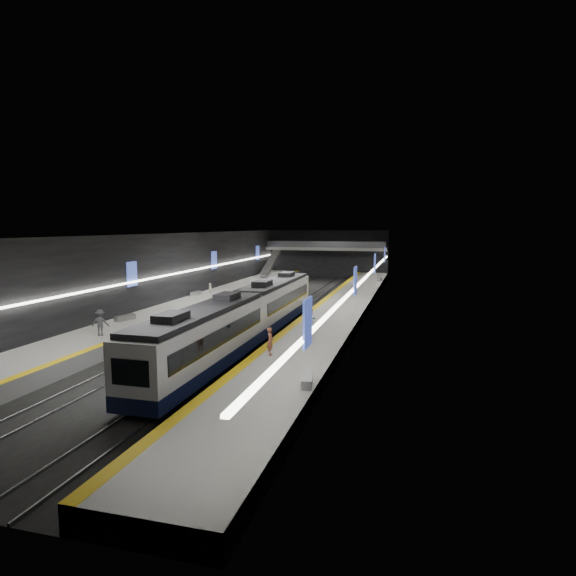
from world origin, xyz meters
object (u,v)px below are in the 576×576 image
(passenger_right_b, at_px, (311,320))
(bench_right_near, at_px, (307,380))
(passenger_left_a, at_px, (210,291))
(passenger_left_b, at_px, (100,323))
(escalator, at_px, (270,264))
(passenger_right_a, at_px, (270,342))
(bench_right_far, at_px, (379,279))
(bench_left_far, at_px, (195,293))
(bench_left_near, at_px, (125,318))
(train, at_px, (247,315))

(passenger_right_b, bearing_deg, bench_right_near, -137.18)
(passenger_left_a, height_order, passenger_left_b, passenger_left_b)
(escalator, height_order, passenger_right_a, escalator)
(bench_right_far, height_order, passenger_right_a, passenger_right_a)
(bench_right_near, bearing_deg, escalator, 97.94)
(bench_right_far, distance_m, passenger_right_b, 35.15)
(passenger_left_a, bearing_deg, bench_right_near, 14.01)
(bench_right_near, relative_size, passenger_right_b, 1.08)
(escalator, distance_m, passenger_left_a, 24.18)
(escalator, xyz_separation_m, passenger_right_b, (14.69, -37.63, -1.02))
(bench_left_far, distance_m, bench_right_near, 32.70)
(passenger_left_b, bearing_deg, bench_right_far, -131.68)
(escalator, xyz_separation_m, bench_left_near, (-1.08, -37.32, -1.68))
(passenger_right_b, bearing_deg, passenger_right_a, -156.93)
(passenger_right_a, bearing_deg, bench_left_far, 16.72)
(escalator, relative_size, bench_right_far, 4.14)
(passenger_right_a, bearing_deg, bench_left_near, 45.29)
(train, relative_size, bench_right_far, 15.53)
(train, height_order, passenger_right_b, train)
(bench_right_near, relative_size, passenger_left_b, 1.01)
(train, xyz_separation_m, bench_left_near, (-11.08, 1.17, -0.97))
(escalator, xyz_separation_m, bench_right_near, (17.00, -49.15, -1.67))
(bench_left_far, bearing_deg, passenger_left_a, -9.85)
(train, xyz_separation_m, passenger_right_b, (4.69, 0.87, -0.31))
(passenger_right_a, bearing_deg, train, 12.73)
(passenger_right_a, height_order, passenger_left_a, passenger_right_a)
(escalator, relative_size, passenger_right_a, 4.72)
(bench_left_near, relative_size, passenger_left_b, 0.97)
(bench_right_near, xyz_separation_m, passenger_right_a, (-3.32, 4.67, 0.62))
(bench_left_near, xyz_separation_m, passenger_right_a, (14.75, -7.16, 0.62))
(passenger_left_a, distance_m, passenger_left_b, 18.49)
(bench_right_far, distance_m, passenger_left_a, 27.10)
(train, height_order, passenger_left_a, train)
(bench_left_near, xyz_separation_m, bench_right_near, (18.08, -11.83, 0.01))
(train, height_order, passenger_left_b, train)
(passenger_right_a, relative_size, passenger_left_a, 1.04)
(train, xyz_separation_m, bench_right_near, (7.00, -10.65, -0.96))
(bench_right_near, distance_m, passenger_right_b, 11.77)
(passenger_right_a, height_order, passenger_right_b, passenger_right_b)
(train, xyz_separation_m, escalator, (-10.00, 38.50, 0.70))
(escalator, relative_size, passenger_left_a, 4.88)
(bench_left_far, height_order, passenger_right_b, passenger_right_b)
(bench_left_near, bearing_deg, passenger_left_a, 100.43)
(train, bearing_deg, passenger_right_b, 10.53)
(bench_right_near, height_order, bench_right_far, bench_right_far)
(train, distance_m, escalator, 39.78)
(train, xyz_separation_m, bench_right_far, (7.00, 35.94, -0.96))
(escalator, height_order, passenger_left_b, escalator)
(bench_right_near, xyz_separation_m, bench_right_far, (0.00, 46.60, 0.00))
(passenger_right_a, xyz_separation_m, passenger_left_a, (-13.03, 20.33, -0.03))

